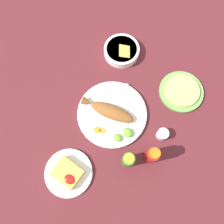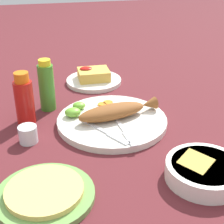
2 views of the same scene
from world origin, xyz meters
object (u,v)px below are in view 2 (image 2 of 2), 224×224
at_px(salt_cup, 28,135).
at_px(tortilla_plate, 45,195).
at_px(fried_fish, 116,111).
at_px(fork_far, 106,132).
at_px(main_plate, 112,121).
at_px(hot_sauce_bottle_green, 47,86).
at_px(guacamole_bowl, 204,170).
at_px(hot_sauce_bottle_red, 24,100).
at_px(side_plate_fries, 93,81).
at_px(fork_near, 124,131).

xyz_separation_m(salt_cup, tortilla_plate, (-0.03, 0.23, -0.01)).
xyz_separation_m(fried_fish, tortilla_plate, (0.21, 0.28, -0.03)).
bearing_deg(fork_far, main_plate, 124.96).
relative_size(fried_fish, fork_far, 1.51).
height_order(fried_fish, hot_sauce_bottle_green, hot_sauce_bottle_green).
xyz_separation_m(main_plate, fried_fish, (-0.01, -0.00, 0.03)).
distance_m(salt_cup, tortilla_plate, 0.23).
bearing_deg(salt_cup, fork_far, 171.76).
bearing_deg(hot_sauce_bottle_green, guacamole_bowl, 126.98).
relative_size(hot_sauce_bottle_red, side_plate_fries, 0.76).
height_order(fork_far, salt_cup, salt_cup).
xyz_separation_m(fork_far, tortilla_plate, (0.17, 0.20, -0.01)).
xyz_separation_m(fried_fish, guacamole_bowl, (-0.13, 0.29, -0.02)).
relative_size(hot_sauce_bottle_red, tortilla_plate, 0.74).
relative_size(salt_cup, side_plate_fries, 0.25).
xyz_separation_m(fork_far, side_plate_fries, (-0.03, -0.39, -0.01)).
bearing_deg(fork_far, hot_sauce_bottle_green, -178.91).
height_order(fried_fish, fork_near, fried_fish).
relative_size(fork_near, tortilla_plate, 0.90).
height_order(hot_sauce_bottle_red, hot_sauce_bottle_green, hot_sauce_bottle_green).
height_order(fried_fish, fork_far, fried_fish).
height_order(fork_near, salt_cup, salt_cup).
distance_m(fork_near, salt_cup, 0.25).
bearing_deg(fork_far, tortilla_plate, -72.67).
relative_size(fork_far, tortilla_plate, 0.79).
xyz_separation_m(fried_fish, hot_sauce_bottle_red, (0.25, -0.06, 0.03)).
relative_size(main_plate, hot_sauce_bottle_red, 2.06).
bearing_deg(guacamole_bowl, side_plate_fries, -76.03).
bearing_deg(hot_sauce_bottle_green, tortilla_plate, 86.15).
bearing_deg(guacamole_bowl, fork_far, -49.83).
height_order(fork_near, tortilla_plate, fork_near).
bearing_deg(side_plate_fries, tortilla_plate, 71.61).
relative_size(main_plate, fork_near, 1.68).
xyz_separation_m(main_plate, hot_sauce_bottle_red, (0.24, -0.06, 0.06)).
xyz_separation_m(salt_cup, guacamole_bowl, (-0.38, 0.24, 0.00)).
relative_size(hot_sauce_bottle_red, hot_sauce_bottle_green, 0.95).
height_order(fried_fish, salt_cup, fried_fish).
xyz_separation_m(main_plate, fork_far, (0.03, 0.08, 0.01)).
distance_m(fried_fish, guacamole_bowl, 0.32).
relative_size(main_plate, guacamole_bowl, 1.82).
bearing_deg(salt_cup, tortilla_plate, 98.16).
height_order(fork_far, hot_sauce_bottle_red, hot_sauce_bottle_red).
bearing_deg(guacamole_bowl, hot_sauce_bottle_green, -53.02).
height_order(fried_fish, hot_sauce_bottle_red, hot_sauce_bottle_red).
height_order(fork_near, fork_far, same).
height_order(fork_near, hot_sauce_bottle_red, hot_sauce_bottle_red).
bearing_deg(salt_cup, side_plate_fries, -122.33).
xyz_separation_m(fork_near, side_plate_fries, (0.02, -0.39, -0.01)).
xyz_separation_m(fried_fish, fork_near, (-0.00, 0.08, -0.02)).
distance_m(guacamole_bowl, tortilla_plate, 0.35).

